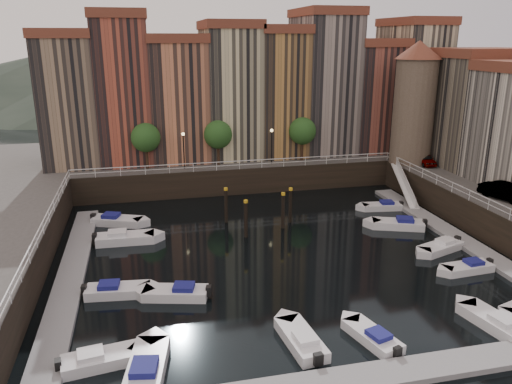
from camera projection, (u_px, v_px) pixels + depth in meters
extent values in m
plane|color=black|center=(277.00, 251.00, 41.71)|extent=(200.00, 200.00, 0.00)
cube|color=black|center=(225.00, 162.00, 65.47)|extent=(80.00, 20.00, 3.00)
cube|color=gray|center=(71.00, 274.00, 37.25)|extent=(2.00, 28.00, 0.35)
cube|color=gray|center=(456.00, 237.00, 44.21)|extent=(2.00, 28.00, 0.35)
cube|color=gray|center=(363.00, 378.00, 25.84)|extent=(30.00, 2.00, 0.35)
cone|color=#2D382D|center=(64.00, 76.00, 135.58)|extent=(80.00, 80.00, 14.00)
cone|color=#2D382D|center=(193.00, 67.00, 142.51)|extent=(100.00, 100.00, 18.00)
cone|color=#2D382D|center=(309.00, 76.00, 150.92)|extent=(70.00, 70.00, 12.00)
cube|color=#8A7057|center=(71.00, 102.00, 56.76)|extent=(6.00, 10.00, 14.00)
cube|color=brown|center=(64.00, 33.00, 54.54)|extent=(6.30, 10.30, 1.00)
cube|color=#A34833|center=(124.00, 92.00, 57.73)|extent=(5.80, 10.00, 16.00)
cube|color=brown|center=(118.00, 15.00, 55.22)|extent=(6.10, 10.30, 1.00)
cube|color=#C97852|center=(178.00, 102.00, 59.42)|extent=(6.50, 10.00, 13.50)
cube|color=brown|center=(175.00, 38.00, 57.28)|extent=(6.80, 10.30, 1.00)
cube|color=beige|center=(230.00, 94.00, 60.57)|extent=(6.20, 10.00, 15.00)
cube|color=brown|center=(229.00, 25.00, 58.20)|extent=(6.50, 10.30, 1.00)
cube|color=#AE7B40|center=(277.00, 95.00, 61.91)|extent=(5.60, 10.00, 14.50)
cube|color=brown|center=(278.00, 29.00, 59.62)|extent=(5.90, 10.30, 1.00)
cube|color=gray|center=(323.00, 86.00, 62.90)|extent=(6.40, 10.00, 16.50)
cube|color=brown|center=(326.00, 12.00, 60.31)|extent=(6.70, 10.30, 1.00)
cube|color=brown|center=(367.00, 99.00, 64.75)|extent=(6.00, 10.00, 13.00)
cube|color=brown|center=(371.00, 42.00, 62.68)|extent=(6.30, 10.30, 1.00)
cube|color=beige|center=(410.00, 88.00, 65.66)|extent=(5.90, 10.00, 15.50)
cube|color=brown|center=(416.00, 22.00, 63.22)|extent=(6.20, 10.30, 1.00)
cube|color=#6C6251|center=(477.00, 113.00, 55.92)|extent=(9.00, 8.00, 12.00)
cube|color=brown|center=(485.00, 53.00, 53.99)|extent=(9.30, 8.30, 1.00)
cylinder|color=#6B5B4C|center=(413.00, 112.00, 56.85)|extent=(4.60, 4.60, 12.00)
cone|color=brown|center=(419.00, 50.00, 54.83)|extent=(5.20, 5.20, 2.00)
cylinder|color=black|center=(147.00, 159.00, 55.26)|extent=(0.30, 0.30, 2.40)
sphere|color=#1E4719|center=(146.00, 138.00, 54.55)|extent=(3.20, 3.20, 3.20)
cylinder|color=black|center=(218.00, 155.00, 56.98)|extent=(0.30, 0.30, 2.40)
sphere|color=#1E4719|center=(218.00, 135.00, 56.27)|extent=(3.20, 3.20, 3.20)
cylinder|color=black|center=(302.00, 151.00, 59.13)|extent=(0.30, 0.30, 2.40)
sphere|color=#1E4719|center=(302.00, 131.00, 58.42)|extent=(3.20, 3.20, 3.20)
cylinder|color=black|center=(184.00, 152.00, 54.95)|extent=(0.12, 0.12, 4.00)
sphere|color=#FFD88C|center=(183.00, 134.00, 54.36)|extent=(0.36, 0.36, 0.36)
cylinder|color=black|center=(271.00, 148.00, 57.10)|extent=(0.12, 0.12, 4.00)
sphere|color=#FFD88C|center=(272.00, 130.00, 56.51)|extent=(0.36, 0.36, 0.36)
cube|color=white|center=(239.00, 161.00, 55.44)|extent=(36.00, 0.08, 0.08)
cube|color=white|center=(239.00, 165.00, 55.57)|extent=(36.00, 0.06, 0.06)
cube|color=white|center=(479.00, 195.00, 43.48)|extent=(0.08, 34.00, 0.08)
cube|color=white|center=(479.00, 200.00, 43.62)|extent=(0.06, 34.00, 0.06)
cube|color=white|center=(39.00, 229.00, 35.74)|extent=(0.08, 34.00, 0.08)
cube|color=white|center=(40.00, 235.00, 35.88)|extent=(0.06, 34.00, 0.06)
cube|color=white|center=(404.00, 185.00, 54.18)|extent=(2.78, 8.26, 2.81)
cube|color=white|center=(405.00, 180.00, 54.03)|extent=(1.93, 8.32, 3.65)
cylinder|color=black|center=(246.00, 221.00, 44.17)|extent=(0.32, 0.32, 3.60)
cylinder|color=gold|center=(246.00, 201.00, 43.62)|extent=(0.36, 0.36, 0.25)
cylinder|color=black|center=(226.00, 207.00, 47.75)|extent=(0.32, 0.32, 3.60)
cylinder|color=gold|center=(226.00, 189.00, 47.20)|extent=(0.36, 0.36, 0.25)
cylinder|color=black|center=(283.00, 213.00, 46.27)|extent=(0.32, 0.32, 3.60)
cylinder|color=gold|center=(283.00, 194.00, 45.72)|extent=(0.36, 0.36, 0.25)
cylinder|color=black|center=(290.00, 207.00, 47.73)|extent=(0.32, 0.32, 3.60)
cylinder|color=gold|center=(291.00, 189.00, 47.19)|extent=(0.36, 0.36, 0.25)
cube|color=silver|center=(103.00, 360.00, 27.10)|extent=(4.45, 2.26, 0.73)
cube|color=silver|center=(91.00, 355.00, 26.77)|extent=(1.51, 1.35, 0.48)
cube|color=black|center=(58.00, 366.00, 26.25)|extent=(0.41, 0.53, 0.68)
cube|color=silver|center=(118.00, 291.00, 34.45)|extent=(4.47, 2.14, 0.74)
cube|color=navy|center=(109.00, 286.00, 34.25)|extent=(1.50, 1.32, 0.49)
cube|color=black|center=(84.00, 290.00, 34.12)|extent=(0.40, 0.53, 0.69)
cube|color=silver|center=(126.00, 239.00, 43.32)|extent=(4.97, 2.07, 0.83)
cube|color=silver|center=(117.00, 234.00, 43.05)|extent=(1.61, 1.39, 0.56)
cube|color=black|center=(95.00, 238.00, 42.78)|extent=(0.41, 0.57, 0.78)
cube|color=silver|center=(118.00, 221.00, 47.50)|extent=(5.02, 3.38, 0.80)
cube|color=navy|center=(111.00, 216.00, 47.44)|extent=(1.85, 1.73, 0.53)
cube|color=black|center=(93.00, 217.00, 47.75)|extent=(0.54, 0.63, 0.74)
cube|color=silver|center=(467.00, 268.00, 37.92)|extent=(3.99, 1.76, 0.67)
cube|color=navy|center=(474.00, 263.00, 37.95)|extent=(1.31, 1.14, 0.44)
cube|color=black|center=(490.00, 262.00, 38.42)|extent=(0.34, 0.46, 0.62)
cube|color=silver|center=(440.00, 248.00, 41.57)|extent=(4.49, 2.91, 0.71)
cube|color=silver|center=(445.00, 242.00, 41.73)|extent=(1.64, 1.52, 0.48)
cube|color=black|center=(457.00, 240.00, 42.62)|extent=(0.47, 0.56, 0.67)
cube|color=silver|center=(398.00, 225.00, 46.64)|extent=(4.99, 3.33, 0.79)
cube|color=navy|center=(405.00, 220.00, 46.42)|extent=(1.83, 1.71, 0.53)
cube|color=black|center=(425.00, 223.00, 46.25)|extent=(0.53, 0.63, 0.74)
cube|color=silver|center=(381.00, 207.00, 51.70)|extent=(4.16, 2.06, 0.68)
cube|color=navy|center=(387.00, 203.00, 51.63)|extent=(1.40, 1.25, 0.45)
cube|color=black|center=(401.00, 204.00, 51.82)|extent=(0.38, 0.49, 0.64)
cube|color=silver|center=(147.00, 369.00, 26.31)|extent=(2.73, 5.15, 0.83)
cube|color=navy|center=(144.00, 369.00, 25.53)|extent=(1.59, 1.77, 0.56)
cube|color=silver|center=(301.00, 340.00, 28.88)|extent=(2.14, 4.53, 0.75)
cube|color=silver|center=(305.00, 339.00, 28.21)|extent=(1.33, 1.51, 0.50)
cube|color=black|center=(318.00, 359.00, 26.74)|extent=(0.53, 0.40, 0.70)
cube|color=silver|center=(372.00, 337.00, 29.23)|extent=(2.54, 4.21, 0.67)
cube|color=navy|center=(379.00, 335.00, 28.66)|extent=(1.38, 1.50, 0.45)
cube|color=black|center=(397.00, 352.00, 27.44)|extent=(0.52, 0.42, 0.63)
cube|color=silver|center=(494.00, 322.00, 30.64)|extent=(2.58, 4.76, 0.77)
cube|color=silver|center=(503.00, 321.00, 29.97)|extent=(1.48, 1.65, 0.51)
imported|color=gray|center=(425.00, 160.00, 57.11)|extent=(2.04, 3.99, 1.30)
imported|color=gray|center=(505.00, 193.00, 44.74)|extent=(2.99, 4.86, 1.51)
cube|color=silver|center=(175.00, 294.00, 34.11)|extent=(4.65, 2.73, 0.74)
cube|color=navy|center=(184.00, 288.00, 33.96)|extent=(1.65, 1.50, 0.50)
cube|color=black|center=(209.00, 291.00, 33.97)|extent=(0.46, 0.57, 0.70)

